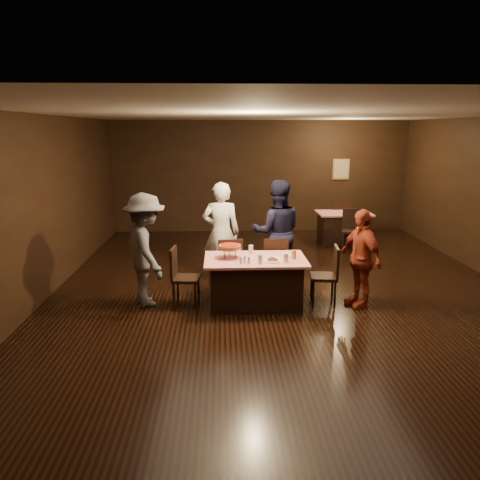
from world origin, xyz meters
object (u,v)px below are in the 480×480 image
(diner_grey_knit, at_px, (146,250))
(chair_far_left, at_px, (229,263))
(chair_end_right, at_px, (324,275))
(diner_white_jacket, at_px, (221,233))
(diner_navy_hoodie, at_px, (277,232))
(main_table, at_px, (255,282))
(chair_end_left, at_px, (186,277))
(glass_front_right, at_px, (286,258))
(diner_red_shirt, at_px, (360,258))
(plate_empty, at_px, (289,255))
(chair_far_right, at_px, (275,263))
(glass_amber, at_px, (294,255))
(back_table, at_px, (343,228))
(chair_back_near, at_px, (351,230))
(pizza_stand, at_px, (230,247))
(glass_back, at_px, (251,249))
(glass_front_left, at_px, (260,259))
(chair_back_far, at_px, (338,220))

(diner_grey_knit, bearing_deg, chair_far_left, -88.63)
(chair_far_left, height_order, diner_grey_knit, diner_grey_knit)
(chair_end_right, distance_m, diner_white_jacket, 2.08)
(diner_navy_hoodie, bearing_deg, chair_far_left, 24.69)
(main_table, distance_m, diner_grey_knit, 1.81)
(chair_end_left, relative_size, glass_front_right, 6.79)
(diner_red_shirt, relative_size, plate_empty, 6.22)
(chair_far_right, height_order, plate_empty, chair_far_right)
(chair_end_right, relative_size, diner_white_jacket, 0.51)
(chair_end_left, bearing_deg, glass_amber, -85.86)
(diner_white_jacket, bearing_deg, back_table, -134.65)
(back_table, bearing_deg, glass_amber, -114.38)
(chair_far_right, height_order, chair_back_near, same)
(diner_navy_hoodie, height_order, glass_amber, diner_navy_hoodie)
(pizza_stand, bearing_deg, plate_empty, 6.01)
(chair_end_left, bearing_deg, main_table, -84.18)
(diner_red_shirt, bearing_deg, back_table, 147.41)
(back_table, height_order, chair_far_right, chair_far_right)
(diner_grey_knit, xyz_separation_m, glass_back, (1.68, 0.20, -0.06))
(chair_far_left, xyz_separation_m, diner_red_shirt, (2.05, -0.84, 0.30))
(pizza_stand, bearing_deg, diner_navy_hoodie, 50.93)
(diner_navy_hoodie, bearing_deg, glass_front_left, 75.05)
(chair_end_right, xyz_separation_m, pizza_stand, (-1.50, 0.05, 0.48))
(back_table, distance_m, chair_end_right, 4.35)
(diner_navy_hoodie, bearing_deg, diner_red_shirt, 135.87)
(diner_white_jacket, bearing_deg, glass_front_right, 125.48)
(chair_end_left, distance_m, glass_back, 1.15)
(chair_back_near, relative_size, glass_front_left, 6.79)
(chair_back_near, distance_m, diner_navy_hoodie, 3.09)
(back_table, distance_m, diner_navy_hoodie, 3.65)
(chair_end_left, relative_size, chair_back_near, 1.00)
(diner_red_shirt, height_order, glass_front_right, diner_red_shirt)
(glass_front_right, bearing_deg, glass_front_left, -172.87)
(diner_red_shirt, distance_m, plate_empty, 1.13)
(glass_front_left, bearing_deg, chair_back_near, 56.74)
(chair_far_left, height_order, diner_navy_hoodie, diner_navy_hoodie)
(main_table, height_order, pizza_stand, pizza_stand)
(chair_back_near, bearing_deg, glass_front_left, -109.59)
(glass_front_right, bearing_deg, chair_far_left, 130.36)
(glass_back, bearing_deg, chair_end_left, -164.05)
(chair_far_left, height_order, chair_end_left, same)
(main_table, distance_m, plate_empty, 0.69)
(back_table, relative_size, glass_front_left, 9.29)
(chair_end_right, xyz_separation_m, chair_back_near, (1.39, 3.42, 0.00))
(main_table, distance_m, pizza_stand, 0.70)
(chair_back_far, distance_m, glass_amber, 5.14)
(chair_far_left, xyz_separation_m, glass_back, (0.35, -0.45, 0.37))
(diner_white_jacket, relative_size, diner_grey_knit, 1.03)
(diner_white_jacket, relative_size, glass_amber, 13.21)
(diner_grey_knit, relative_size, plate_empty, 7.20)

